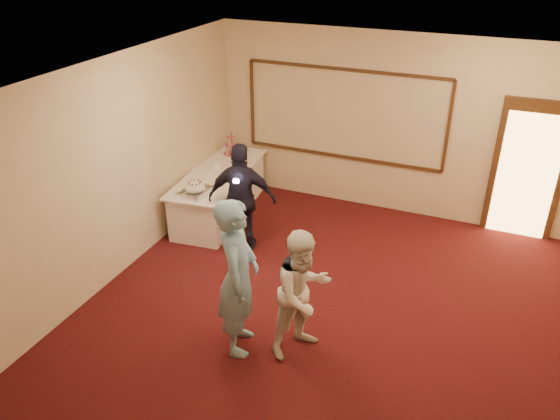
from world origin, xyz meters
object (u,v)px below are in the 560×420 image
object	(u,v)px
woman	(303,293)
guest	(242,199)
cupcake_stand	(232,145)
plate_stack_a	(217,165)
buffet_table	(220,193)
man	(238,277)
pavlova_tray	(195,189)
tart	(226,178)
plate_stack_b	(240,160)

from	to	relation	value
woman	guest	bearing A→B (deg)	74.25
cupcake_stand	plate_stack_a	xyz separation A→B (m)	(0.08, -0.71, -0.09)
plate_stack_a	buffet_table	bearing A→B (deg)	-51.94
woman	plate_stack_a	bearing A→B (deg)	74.71
buffet_table	man	size ratio (longest dim) A/B	1.28
guest	pavlova_tray	bearing A→B (deg)	-16.40
plate_stack_a	tart	size ratio (longest dim) A/B	0.66
buffet_table	pavlova_tray	bearing A→B (deg)	-85.27
cupcake_stand	woman	distance (m)	4.32
plate_stack_a	tart	xyz separation A→B (m)	(0.34, -0.33, -0.05)
tart	guest	xyz separation A→B (m)	(0.62, -0.66, 0.06)
plate_stack_a	cupcake_stand	bearing A→B (deg)	96.11
pavlova_tray	man	world-z (taller)	man
plate_stack_a	pavlova_tray	bearing A→B (deg)	-80.80
plate_stack_b	woman	world-z (taller)	woman
pavlova_tray	plate_stack_b	xyz separation A→B (m)	(0.12, 1.30, -0.01)
pavlova_tray	cupcake_stand	distance (m)	1.70
guest	plate_stack_b	bearing A→B (deg)	-77.89
woman	pavlova_tray	bearing A→B (deg)	85.53
cupcake_stand	woman	world-z (taller)	woman
man	guest	distance (m)	2.16
guest	man	bearing A→B (deg)	99.64
plate_stack_b	man	size ratio (longest dim) A/B	0.09
cupcake_stand	guest	distance (m)	1.99
pavlova_tray	plate_stack_b	size ratio (longest dim) A/B	3.11
plate_stack_a	plate_stack_b	bearing A→B (deg)	49.88
pavlova_tray	guest	world-z (taller)	guest
buffet_table	tart	world-z (taller)	tart
pavlova_tray	plate_stack_a	xyz separation A→B (m)	(-0.16, 0.97, -0.01)
tart	guest	bearing A→B (deg)	-46.48
buffet_table	tart	xyz separation A→B (m)	(0.25, -0.22, 0.41)
pavlova_tray	plate_stack_b	world-z (taller)	pavlova_tray
plate_stack_a	plate_stack_b	size ratio (longest dim) A/B	0.95
cupcake_stand	man	bearing A→B (deg)	-61.74
pavlova_tray	woman	size ratio (longest dim) A/B	0.36
cupcake_stand	plate_stack_a	distance (m)	0.72
pavlova_tray	cupcake_stand	bearing A→B (deg)	97.90
cupcake_stand	man	world-z (taller)	man
man	woman	bearing A→B (deg)	-90.05
plate_stack_a	woman	world-z (taller)	woman
buffet_table	cupcake_stand	size ratio (longest dim) A/B	5.45
pavlova_tray	woman	bearing A→B (deg)	-35.66
cupcake_stand	guest	size ratio (longest dim) A/B	0.26
tart	man	size ratio (longest dim) A/B	0.14
woman	guest	distance (m)	2.35
buffet_table	plate_stack_a	world-z (taller)	plate_stack_a
pavlova_tray	plate_stack_a	size ratio (longest dim) A/B	3.28
buffet_table	cupcake_stand	world-z (taller)	cupcake_stand
pavlova_tray	guest	distance (m)	0.80
buffet_table	plate_stack_a	distance (m)	0.48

